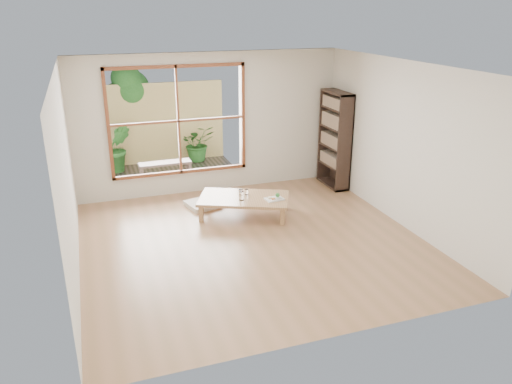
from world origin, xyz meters
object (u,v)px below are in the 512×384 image
Objects in this scene: food_tray at (275,198)px; garden_bench at (165,165)px; bookshelf at (335,140)px; low_table at (244,199)px.

food_tray is 2.97m from garden_bench.
bookshelf is 1.75× the size of garden_bench.
bookshelf is 3.47m from garden_bench.
garden_bench is (-0.95, 2.35, 0.01)m from low_table.
food_tray is at bearing -62.95° from garden_bench.
bookshelf is at bearing 28.82° from food_tray.
food_tray is (-1.68, -1.14, -0.58)m from bookshelf.
food_tray is (0.46, -0.26, 0.06)m from low_table.
bookshelf reaches higher than food_tray.
bookshelf is at bearing 46.76° from low_table.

